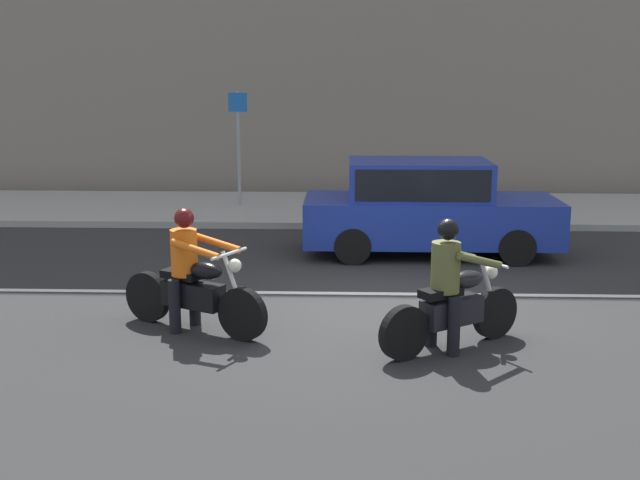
{
  "coord_description": "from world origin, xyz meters",
  "views": [
    {
      "loc": [
        -0.44,
        -10.38,
        3.24
      ],
      "look_at": [
        -0.8,
        -0.54,
        1.13
      ],
      "focal_mm": 43.69,
      "sensor_mm": 36.0,
      "label": 1
    }
  ],
  "objects": [
    {
      "name": "ground_plane",
      "position": [
        0.0,
        0.0,
        0.0
      ],
      "size": [
        80.0,
        80.0,
        0.0
      ],
      "primitive_type": "plane",
      "color": "#282828"
    },
    {
      "name": "sidewalk_slab",
      "position": [
        0.0,
        8.0,
        0.07
      ],
      "size": [
        40.0,
        4.4,
        0.14
      ],
      "primitive_type": "cube",
      "color": "#99968E",
      "rests_on": "ground_plane"
    },
    {
      "name": "lane_marking_stripe",
      "position": [
        0.1,
        0.9,
        0.0
      ],
      "size": [
        18.0,
        0.14,
        0.01
      ],
      "primitive_type": "cube",
      "color": "silver",
      "rests_on": "ground_plane"
    },
    {
      "name": "motorcycle_with_rider_orange_stripe",
      "position": [
        -2.42,
        -0.87,
        0.65
      ],
      "size": [
        2.01,
        1.16,
        1.59
      ],
      "color": "black",
      "rests_on": "ground_plane"
    },
    {
      "name": "motorcycle_with_rider_olive",
      "position": [
        0.8,
        -1.45,
        0.65
      ],
      "size": [
        1.79,
        1.28,
        1.6
      ],
      "color": "black",
      "rests_on": "ground_plane"
    },
    {
      "name": "parked_sedan_cobalt_blue",
      "position": [
        0.97,
        3.56,
        0.88
      ],
      "size": [
        4.54,
        1.82,
        1.72
      ],
      "color": "navy",
      "rests_on": "ground_plane"
    },
    {
      "name": "street_sign_post",
      "position": [
        -3.03,
        8.03,
        1.76
      ],
      "size": [
        0.44,
        0.08,
        2.69
      ],
      "color": "gray",
      "rests_on": "sidewalk_slab"
    }
  ]
}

